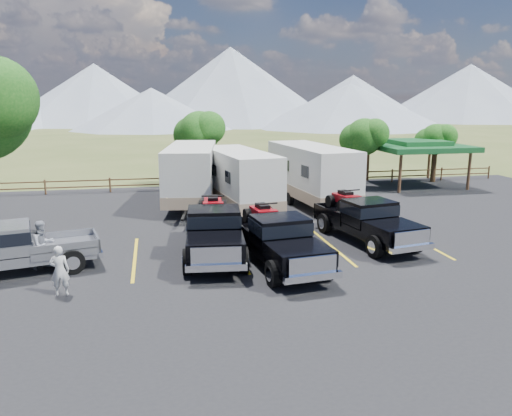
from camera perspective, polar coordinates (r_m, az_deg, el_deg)
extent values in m
plane|color=#3D4B20|center=(16.97, 6.82, -8.69)|extent=(320.00, 320.00, 0.00)
cube|color=black|center=(19.66, 4.06, -5.57)|extent=(44.00, 34.00, 0.04)
cube|color=gold|center=(19.95, -13.67, -5.57)|extent=(0.12, 5.50, 0.01)
cube|color=gold|center=(20.17, -2.21, -5.00)|extent=(0.12, 5.50, 0.01)
cube|color=gold|center=(21.16, 8.57, -4.29)|extent=(0.12, 5.50, 0.01)
cube|color=gold|center=(22.82, 18.06, -3.54)|extent=(0.12, 5.50, 0.01)
cylinder|color=#311E13|center=(35.28, 12.11, 4.56)|extent=(0.39, 0.39, 2.80)
sphere|color=#144B12|center=(35.06, 12.26, 7.96)|extent=(2.52, 2.52, 2.52)
sphere|color=#144B12|center=(34.85, 13.41, 8.32)|extent=(1.98, 1.98, 1.98)
sphere|color=#144B12|center=(35.23, 11.23, 7.73)|extent=(2.16, 2.16, 2.16)
cylinder|color=#311E13|center=(38.94, 19.65, 4.62)|extent=(0.38, 0.38, 2.52)
sphere|color=#144B12|center=(38.75, 19.85, 7.39)|extent=(2.24, 2.24, 2.24)
sphere|color=#144B12|center=(38.64, 20.80, 7.67)|extent=(1.76, 1.76, 1.76)
sphere|color=#144B12|center=(38.83, 19.00, 7.22)|extent=(1.92, 1.92, 1.92)
cylinder|color=#311E13|center=(34.43, -6.36, 4.80)|extent=(0.41, 0.41, 3.08)
sphere|color=#144B12|center=(34.20, -6.46, 8.64)|extent=(2.80, 2.80, 2.80)
sphere|color=#144B12|center=(33.74, -5.36, 9.12)|extent=(2.20, 2.20, 2.20)
sphere|color=#144B12|center=(34.60, -7.45, 8.33)|extent=(2.40, 2.40, 2.40)
cylinder|color=brown|center=(34.64, -22.95, 2.19)|extent=(0.12, 0.12, 1.00)
cylinder|color=brown|center=(34.07, -16.34, 2.52)|extent=(0.12, 0.12, 1.00)
cylinder|color=brown|center=(33.97, -9.60, 2.82)|extent=(0.12, 0.12, 1.00)
cylinder|color=brown|center=(34.33, -2.91, 3.09)|extent=(0.12, 0.12, 1.00)
cylinder|color=brown|center=(35.15, 3.55, 3.30)|extent=(0.12, 0.12, 1.00)
cylinder|color=brown|center=(36.40, 9.65, 3.46)|extent=(0.12, 0.12, 1.00)
cylinder|color=brown|center=(38.02, 15.30, 3.58)|extent=(0.12, 0.12, 1.00)
cylinder|color=brown|center=(39.98, 20.43, 3.65)|extent=(0.12, 0.12, 1.00)
cylinder|color=brown|center=(42.23, 25.05, 3.70)|extent=(0.12, 0.12, 1.00)
cube|color=brown|center=(34.69, 0.36, 3.12)|extent=(36.00, 0.06, 0.08)
cube|color=brown|center=(34.63, 0.36, 3.77)|extent=(36.00, 0.06, 0.08)
cylinder|color=brown|center=(33.71, 16.14, 3.81)|extent=(0.20, 0.20, 2.60)
cylinder|color=brown|center=(38.16, 12.67, 4.96)|extent=(0.20, 0.20, 2.60)
cylinder|color=brown|center=(36.30, 23.16, 3.88)|extent=(0.20, 0.20, 2.60)
cylinder|color=brown|center=(40.46, 19.17, 4.99)|extent=(0.20, 0.20, 2.60)
cube|color=#175326|center=(36.91, 17.94, 6.68)|extent=(6.20, 6.20, 0.35)
cube|color=#175326|center=(36.89, 17.97, 7.14)|extent=(3.50, 3.50, 0.35)
cone|color=gray|center=(127.64, -17.86, 12.32)|extent=(44.00, 44.00, 14.00)
cone|color=gray|center=(124.49, -2.89, 13.82)|extent=(52.00, 52.00, 18.00)
cone|color=gray|center=(139.49, 10.99, 12.24)|extent=(40.00, 40.00, 12.00)
cone|color=gray|center=(151.22, 23.15, 12.05)|extent=(50.00, 50.00, 15.00)
cone|color=gray|center=(102.00, -11.80, 11.06)|extent=(32.00, 32.00, 8.00)
cone|color=gray|center=(106.82, 10.63, 11.43)|extent=(40.00, 40.00, 9.00)
cube|color=black|center=(19.55, -4.79, -3.61)|extent=(2.51, 6.12, 0.38)
cube|color=black|center=(17.51, -4.67, -4.21)|extent=(2.18, 2.07, 0.52)
cube|color=black|center=(19.23, -4.82, -1.56)|extent=(2.12, 1.82, 1.04)
cube|color=black|center=(19.19, -4.83, -1.11)|extent=(2.16, 1.88, 0.47)
cube|color=black|center=(21.29, -4.91, -1.47)|extent=(2.25, 2.69, 0.57)
cube|color=silver|center=(16.51, -4.58, -5.44)|extent=(1.67, 0.25, 0.57)
cube|color=silver|center=(16.58, -4.55, -6.81)|extent=(2.06, 0.39, 0.23)
cube|color=silver|center=(22.59, -4.95, -1.57)|extent=(2.05, 0.37, 0.23)
cylinder|color=black|center=(17.64, -7.84, -6.12)|extent=(0.41, 0.97, 0.94)
cylinder|color=black|center=(17.67, -1.43, -5.97)|extent=(0.41, 0.97, 0.94)
cylinder|color=black|center=(21.60, -7.50, -2.63)|extent=(0.41, 0.97, 0.94)
cylinder|color=black|center=(21.63, -2.29, -2.51)|extent=(0.41, 0.97, 0.94)
cube|color=maroon|center=(21.13, -4.94, 0.39)|extent=(0.86, 1.42, 0.37)
cube|color=black|center=(21.08, -4.96, 1.08)|extent=(0.49, 0.82, 0.19)
cube|color=maroon|center=(20.55, -4.92, 0.34)|extent=(0.87, 0.45, 0.23)
cylinder|color=black|center=(20.58, -4.94, 1.39)|extent=(0.94, 0.16, 0.06)
cylinder|color=black|center=(20.61, -6.21, -0.54)|extent=(0.33, 0.61, 0.58)
cylinder|color=black|center=(20.63, -3.60, -0.49)|extent=(0.33, 0.61, 0.58)
cylinder|color=black|center=(21.73, -6.20, 0.14)|extent=(0.33, 0.61, 0.58)
cylinder|color=black|center=(21.75, -3.72, 0.19)|extent=(0.33, 0.61, 0.58)
cube|color=black|center=(18.45, 2.60, -4.64)|extent=(2.52, 5.92, 0.36)
cube|color=black|center=(16.63, 5.01, -5.26)|extent=(2.13, 2.03, 0.50)
cube|color=black|center=(18.14, 2.76, -2.55)|extent=(2.07, 1.78, 1.01)
cube|color=black|center=(18.10, 2.77, -2.09)|extent=(2.11, 1.85, 0.45)
cube|color=black|center=(20.01, 0.75, -2.43)|extent=(2.21, 2.63, 0.55)
cube|color=silver|center=(15.76, 6.49, -6.50)|extent=(1.61, 0.27, 0.55)
cube|color=silver|center=(15.84, 6.55, -7.88)|extent=(1.98, 0.41, 0.22)
cube|color=silver|center=(21.21, -0.33, -2.51)|extent=(1.98, 0.39, 0.22)
cylinder|color=black|center=(16.42, 2.00, -7.50)|extent=(0.41, 0.94, 0.91)
cylinder|color=black|center=(17.14, 7.98, -6.75)|extent=(0.41, 0.94, 0.91)
cylinder|color=black|center=(20.02, -1.99, -3.79)|extent=(0.41, 0.94, 0.91)
cylinder|color=black|center=(20.62, 3.07, -3.32)|extent=(0.41, 0.94, 0.91)
cube|color=maroon|center=(19.85, 0.75, -0.53)|extent=(0.86, 1.38, 0.35)
cube|color=black|center=(19.79, 0.76, 0.18)|extent=(0.49, 0.80, 0.18)
cube|color=maroon|center=(19.32, 1.30, -0.59)|extent=(0.84, 0.45, 0.22)
cylinder|color=black|center=(19.33, 1.20, 0.49)|extent=(0.91, 0.17, 0.06)
cylinder|color=black|center=(19.24, 0.02, -1.57)|extent=(0.33, 0.59, 0.56)
cylinder|color=black|center=(19.54, 2.54, -1.36)|extent=(0.33, 0.59, 0.56)
cylinder|color=black|center=(20.27, -0.97, -0.84)|extent=(0.33, 0.59, 0.56)
cylinder|color=black|center=(20.55, 1.44, -0.66)|extent=(0.33, 0.59, 0.56)
cube|color=black|center=(21.84, 12.54, -2.22)|extent=(2.79, 5.93, 0.36)
cube|color=black|center=(20.25, 15.61, -2.47)|extent=(2.20, 2.10, 0.50)
cube|color=black|center=(21.58, 12.80, -0.45)|extent=(2.12, 1.86, 1.00)
cube|color=black|center=(21.55, 12.82, -0.06)|extent=(2.17, 1.93, 0.45)
cube|color=black|center=(23.24, 10.10, -0.53)|extent=(2.30, 2.69, 0.55)
cube|color=silver|center=(19.49, 17.40, -3.31)|extent=(1.59, 0.35, 0.55)
cube|color=silver|center=(19.55, 17.43, -4.42)|extent=(1.96, 0.52, 0.22)
cube|color=silver|center=(24.32, 8.60, -0.71)|extent=(1.96, 0.50, 0.22)
cylinder|color=black|center=(19.81, 13.44, -4.33)|extent=(0.45, 0.94, 0.90)
cylinder|color=black|center=(20.92, 17.68, -3.69)|extent=(0.45, 0.94, 0.90)
cylinder|color=black|center=(23.03, 7.83, -1.74)|extent=(0.45, 0.94, 0.90)
cylinder|color=black|center=(23.99, 11.75, -1.31)|extent=(0.45, 0.94, 0.90)
cube|color=maroon|center=(23.10, 10.17, 1.10)|extent=(0.91, 1.40, 0.35)
cube|color=black|center=(23.05, 10.19, 1.71)|extent=(0.52, 0.81, 0.18)
cube|color=maroon|center=(22.63, 10.90, 1.09)|extent=(0.85, 0.48, 0.22)
cylinder|color=black|center=(22.64, 10.80, 2.00)|extent=(0.90, 0.21, 0.06)
cylinder|color=black|center=(22.45, 9.90, 0.26)|extent=(0.35, 0.60, 0.56)
cylinder|color=black|center=(22.93, 11.82, 0.43)|extent=(0.35, 0.60, 0.56)
cylinder|color=black|center=(23.37, 8.50, 0.79)|extent=(0.35, 0.60, 0.56)
cylinder|color=black|center=(23.83, 10.38, 0.95)|extent=(0.35, 0.60, 0.56)
cube|color=silver|center=(28.73, -7.39, 4.24)|extent=(3.72, 8.16, 2.83)
cube|color=gray|center=(28.91, -7.33, 2.08)|extent=(3.75, 8.21, 0.63)
cube|color=black|center=(26.90, -10.45, 4.19)|extent=(0.17, 0.94, 0.63)
cube|color=black|center=(26.67, -5.02, 4.28)|extent=(0.17, 0.94, 0.63)
cylinder|color=black|center=(29.43, -9.55, 1.16)|extent=(0.37, 0.77, 0.73)
cylinder|color=black|center=(29.24, -4.94, 1.21)|extent=(0.37, 0.77, 0.73)
cube|color=black|center=(24.23, -8.22, -0.86)|extent=(0.42, 1.88, 0.10)
cube|color=silver|center=(27.19, -1.93, 3.69)|extent=(3.45, 7.79, 2.71)
cube|color=gray|center=(27.37, -1.91, 1.51)|extent=(3.48, 7.83, 0.60)
cube|color=black|center=(25.02, -3.26, 3.54)|extent=(0.15, 0.90, 0.60)
cube|color=black|center=(25.81, 1.93, 3.83)|extent=(0.15, 0.90, 0.60)
cylinder|color=black|center=(27.44, -4.35, 0.44)|extent=(0.35, 0.73, 0.70)
cylinder|color=black|center=(28.11, 0.10, 0.77)|extent=(0.35, 0.73, 0.70)
cube|color=black|center=(23.16, 1.65, -1.41)|extent=(0.38, 1.80, 0.10)
cube|color=silver|center=(28.74, 6.35, 4.26)|extent=(3.35, 8.06, 2.82)
cube|color=gray|center=(28.92, 6.30, 2.11)|extent=(3.38, 8.10, 0.63)
cube|color=black|center=(26.42, 5.59, 4.17)|extent=(0.12, 0.94, 0.63)
cube|color=black|center=(27.53, 10.45, 4.36)|extent=(0.12, 0.94, 0.63)
cylinder|color=black|center=(28.85, 3.88, 1.07)|extent=(0.34, 0.76, 0.73)
cylinder|color=black|center=(29.79, 8.09, 1.34)|extent=(0.34, 0.76, 0.73)
cube|color=black|center=(24.74, 10.87, -0.68)|extent=(0.33, 1.88, 0.10)
cube|color=gray|center=(19.54, -26.06, -5.05)|extent=(5.72, 2.95, 0.35)
cube|color=gray|center=(19.36, -26.59, -3.13)|extent=(1.86, 2.09, 0.96)
cube|color=black|center=(19.33, -26.63, -2.72)|extent=(1.93, 2.14, 0.43)
cube|color=gray|center=(19.47, -21.06, -3.85)|extent=(2.66, 2.31, 0.53)
cube|color=silver|center=(19.65, -17.64, -4.43)|extent=(0.57, 1.86, 0.21)
cylinder|color=black|center=(20.46, -20.66, -4.32)|extent=(0.91, 0.47, 0.86)
cylinder|color=black|center=(18.74, -20.23, -5.80)|extent=(0.91, 0.47, 0.86)
imported|color=beige|center=(16.79, -21.53, -6.68)|extent=(0.61, 0.42, 1.61)
imported|color=gray|center=(19.59, -23.16, -3.87)|extent=(1.09, 1.08, 1.77)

